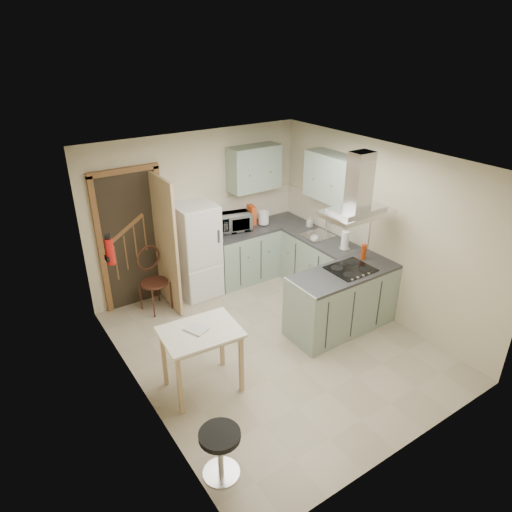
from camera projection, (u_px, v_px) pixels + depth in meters
floor at (274, 345)px, 6.15m from camera, size 4.20×4.20×0.00m
ceiling at (278, 162)px, 5.04m from camera, size 4.20×4.20×0.00m
back_wall at (198, 212)px, 7.16m from camera, size 3.60×0.00×3.60m
left_wall at (135, 306)px, 4.70m from camera, size 0.00×4.20×4.20m
right_wall at (378, 230)px, 6.49m from camera, size 0.00×4.20×4.20m
doorway at (132, 240)px, 6.68m from camera, size 1.10×0.12×2.10m
fridge at (197, 250)px, 7.06m from camera, size 0.60×0.60×1.50m
counter_back at (244, 254)px, 7.62m from camera, size 1.08×0.60×0.90m
counter_right at (309, 257)px, 7.54m from camera, size 0.60×1.95×0.90m
splashback at (249, 207)px, 7.68m from camera, size 1.68×0.02×0.50m
wall_cabinet_back at (254, 168)px, 7.24m from camera, size 0.85×0.35×0.70m
wall_cabinet_right at (332, 177)px, 6.78m from camera, size 0.35×0.90×0.70m
peninsula at (342, 300)px, 6.32m from camera, size 1.55×0.65×0.90m
hob at (351, 269)px, 6.17m from camera, size 0.58×0.50×0.01m
extractor_hood at (357, 213)px, 5.81m from camera, size 0.90×0.55×0.10m
sink at (317, 235)px, 7.20m from camera, size 0.45×0.40×0.01m
fire_extinguisher at (110, 251)px, 5.29m from camera, size 0.10×0.10×0.32m
drop_leaf_table at (202, 360)px, 5.24m from camera, size 0.91×0.72×0.81m
bentwood_chair at (154, 283)px, 6.75m from camera, size 0.48×0.48×0.91m
stool at (220, 453)px, 4.24m from camera, size 0.42×0.42×0.53m
microwave at (235, 222)px, 7.34m from camera, size 0.57×0.44×0.28m
kettle at (264, 218)px, 7.56m from camera, size 0.22×0.22×0.25m
cereal_box at (252, 215)px, 7.59m from camera, size 0.12×0.22×0.31m
soap_bottle at (310, 222)px, 7.51m from camera, size 0.09×0.09×0.17m
paper_towel at (345, 240)px, 6.70m from camera, size 0.12×0.12×0.28m
cup at (314, 239)px, 6.96m from camera, size 0.15×0.15×0.10m
red_bottle at (364, 252)px, 6.42m from camera, size 0.09×0.09×0.22m
book at (190, 330)px, 4.98m from camera, size 0.26×0.30×0.11m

